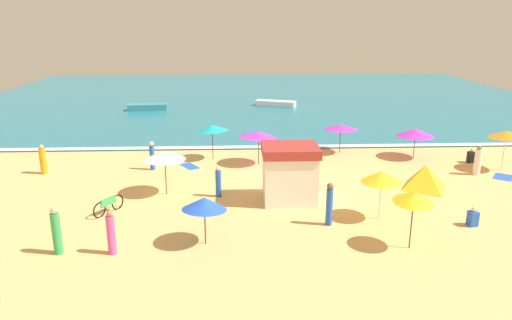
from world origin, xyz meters
TOP-DOWN VIEW (x-y plane):
  - ground_plane at (0.00, 0.00)m, footprint 60.00×60.00m
  - ocean_water at (0.00, 28.00)m, footprint 60.00×44.00m
  - wave_breaker_foam at (0.00, 6.30)m, footprint 57.00×0.70m
  - lifeguard_cabana at (-0.15, -3.43)m, footprint 2.64×2.30m
  - beach_umbrella_0 at (3.86, -8.64)m, footprint 1.77×1.80m
  - beach_umbrella_2 at (12.61, 0.84)m, footprint 2.53×2.54m
  - beach_umbrella_3 at (-1.32, 2.65)m, footprint 2.57×2.55m
  - beach_umbrella_4 at (4.06, 4.94)m, footprint 2.38×2.38m
  - beach_umbrella_5 at (-4.10, 3.83)m, footprint 2.66×2.65m
  - beach_umbrella_6 at (-3.91, -7.91)m, footprint 2.38×2.39m
  - beach_umbrella_7 at (8.46, 3.61)m, footprint 3.25×3.25m
  - beach_umbrella_8 at (3.51, -5.79)m, footprint 2.12×2.11m
  - beach_umbrella_9 at (-6.16, -2.28)m, footprint 2.62×2.62m
  - beach_tent at (6.96, -2.07)m, footprint 2.41×2.46m
  - parked_bicycle at (-8.41, -4.64)m, footprint 1.00×1.58m
  - beachgoer_1 at (1.20, -6.35)m, footprint 0.32×0.32m
  - beachgoer_2 at (-9.31, -8.49)m, footprint 0.46×0.46m
  - beachgoer_3 at (-7.49, 1.82)m, footprint 0.31×0.31m
  - beachgoer_4 at (-7.32, -8.59)m, footprint 0.39×0.39m
  - beachgoer_5 at (-13.47, 1.33)m, footprint 0.38×0.38m
  - beachgoer_6 at (-3.56, -2.75)m, footprint 0.29×0.29m
  - beachgoer_7 at (10.75, 0.06)m, footprint 0.52×0.52m
  - beachgoer_8 at (7.24, -6.72)m, footprint 0.42×0.42m
  - beachgoer_9 at (11.54, 2.34)m, footprint 0.41×0.41m
  - beach_towel_0 at (12.05, -0.43)m, footprint 1.54×1.62m
  - beach_towel_1 at (-5.42, 2.36)m, footprint 1.34×1.58m
  - small_boat_0 at (1.30, 21.87)m, footprint 4.08×2.46m
  - small_boat_1 at (-10.93, 20.29)m, footprint 3.69×1.60m

SIDE VIEW (x-z plane):
  - ground_plane at x=0.00m, z-range 0.00..0.00m
  - beach_towel_0 at x=12.05m, z-range 0.00..0.01m
  - beach_towel_1 at x=-5.42m, z-range 0.00..0.01m
  - ocean_water at x=0.00m, z-range 0.00..0.10m
  - wave_breaker_foam at x=0.00m, z-range 0.10..0.11m
  - beachgoer_8 at x=7.24m, z-range -0.06..0.78m
  - small_boat_0 at x=1.30m, z-range 0.10..0.64m
  - parked_bicycle at x=-8.41m, z-range 0.00..0.76m
  - beachgoer_9 at x=11.54m, z-range -0.06..0.83m
  - small_boat_1 at x=-10.93m, z-range 0.10..0.68m
  - beach_tent at x=6.96m, z-range 0.00..1.27m
  - beachgoer_6 at x=-3.56m, z-range -0.03..1.53m
  - beachgoer_5 at x=-13.47m, z-range -0.06..1.62m
  - beachgoer_7 at x=10.75m, z-range -0.06..1.63m
  - beachgoer_4 at x=-7.32m, z-range -0.04..1.65m
  - beachgoer_3 at x=-7.49m, z-range 0.00..1.68m
  - beachgoer_2 at x=-9.31m, z-range -0.04..1.80m
  - beachgoer_1 at x=1.20m, z-range 0.00..1.87m
  - lifeguard_cabana at x=-0.15m, z-range 0.03..2.75m
  - beach_umbrella_7 at x=8.46m, z-range 0.69..2.55m
  - beach_umbrella_6 at x=-3.91m, z-range 0.67..2.65m
  - beach_umbrella_4 at x=4.06m, z-range 0.77..2.67m
  - beach_umbrella_3 at x=-1.32m, z-range 0.78..2.86m
  - beach_umbrella_8 at x=3.51m, z-range 0.83..3.01m
  - beach_umbrella_5 at x=-4.10m, z-range 0.83..3.09m
  - beach_umbrella_9 at x=-6.16m, z-range 0.89..3.11m
  - beach_umbrella_0 at x=3.86m, z-range 0.88..3.26m
  - beach_umbrella_2 at x=12.61m, z-range 0.94..3.29m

